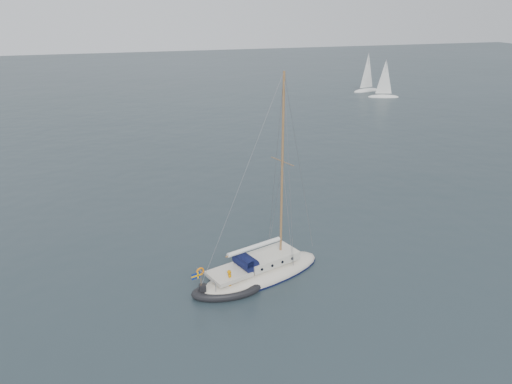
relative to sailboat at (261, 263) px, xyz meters
name	(u,v)px	position (x,y,z in m)	size (l,w,h in m)	color
ground	(266,263)	(0.90, 1.60, -1.02)	(300.00, 300.00, 0.00)	black
sailboat	(261,263)	(0.00, 0.00, 0.00)	(9.48, 2.84, 13.50)	beige
dinghy	(228,275)	(-2.05, 0.47, -0.86)	(2.58, 1.16, 0.37)	#505055
rib	(226,290)	(-2.59, -1.31, -0.77)	(4.32, 1.96, 1.62)	black
distant_yacht_c	(367,73)	(40.12, 60.42, 2.41)	(6.06, 3.23, 8.03)	silver
distant_yacht_b	(385,80)	(39.99, 53.71, 2.15)	(5.60, 2.99, 7.42)	silver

